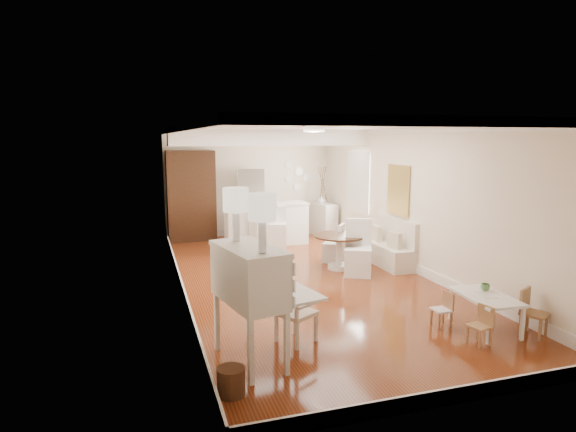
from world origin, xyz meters
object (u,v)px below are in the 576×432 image
slip_chair_far (333,243)px  fridge (264,203)px  bar_stool_left (262,226)px  gustavian_armchair (296,312)px  pantry_cabinet (191,196)px  kids_chair_b (442,309)px  kids_chair_c (535,313)px  kids_chair_a (480,325)px  sideboard (322,219)px  wicker_basket (231,381)px  secretary_bureau (250,305)px  bar_stool_right (278,229)px  kids_table (485,312)px  dining_table (339,252)px  breakfast_counter (266,224)px  slip_chair_near (358,248)px

slip_chair_far → fridge: (-0.73, 3.12, 0.49)m
fridge → bar_stool_left: bearing=-105.6°
gustavian_armchair → pantry_cabinet: 6.86m
kids_chair_b → kids_chair_c: kids_chair_c is taller
kids_chair_a → sideboard: bearing=163.8°
fridge → wicker_basket: bearing=-106.7°
secretary_bureau → kids_chair_c: size_ratio=2.18×
gustavian_armchair → bar_stool_right: (1.20, 5.05, 0.10)m
pantry_cabinet → secretary_bureau: bearing=-90.8°
bar_stool_right → sideboard: bar_stool_right is taller
bar_stool_right → kids_chair_c: bearing=-55.2°
kids_chair_b → bar_stool_right: bar_stool_right is taller
slip_chair_far → pantry_cabinet: bearing=-104.5°
gustavian_armchair → fridge: (1.30, 6.76, 0.50)m
gustavian_armchair → kids_chair_c: size_ratio=1.26×
secretary_bureau → kids_chair_a: (2.89, -0.40, -0.44)m
kids_table → dining_table: 3.54m
dining_table → bar_stool_right: 2.10m
secretary_bureau → bar_stool_left: bearing=62.1°
dining_table → bar_stool_left: size_ratio=0.86×
kids_chair_b → secretary_bureau: bearing=-84.2°
pantry_cabinet → sideboard: (3.46, -0.36, -0.72)m
kids_table → bar_stool_left: size_ratio=0.83×
dining_table → fridge: (-0.62, 3.67, 0.55)m
kids_chair_b → bar_stool_right: (-0.89, 5.17, 0.26)m
bar_stool_left → fridge: bearing=63.2°
bar_stool_left → dining_table: bearing=-73.7°
kids_chair_a → slip_chair_far: bearing=171.2°
kids_chair_a → breakfast_counter: breakfast_counter is taller
kids_table → bar_stool_right: bar_stool_right is taller
dining_table → slip_chair_far: (0.10, 0.55, 0.06)m
kids_chair_b → sideboard: 6.59m
kids_table → slip_chair_near: slip_chair_near is taller
slip_chair_near → slip_chair_far: (-0.06, 1.08, -0.12)m
pantry_cabinet → sideboard: size_ratio=2.53×
gustavian_armchair → breakfast_counter: (1.10, 5.71, 0.11)m
kids_chair_c → dining_table: 4.03m
dining_table → slip_chair_far: slip_chair_far is taller
kids_chair_a → slip_chair_near: size_ratio=0.48×
kids_table → bar_stool_right: size_ratio=0.96×
breakfast_counter → kids_chair_a: bearing=-80.5°
kids_chair_a → fridge: (-0.89, 7.54, 0.64)m
bar_stool_right → gustavian_armchair: bearing=-86.3°
breakfast_counter → sideboard: bearing=22.2°
secretary_bureau → slip_chair_far: 4.87m
dining_table → pantry_cabinet: size_ratio=0.44×
gustavian_armchair → bar_stool_right: bearing=-42.8°
kids_chair_c → fridge: bearing=76.1°
slip_chair_near → gustavian_armchair: bearing=-102.8°
slip_chair_near → bar_stool_right: 2.64m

